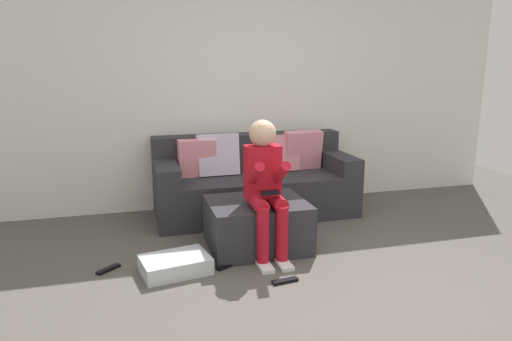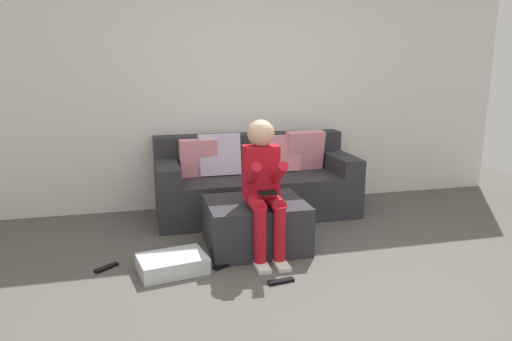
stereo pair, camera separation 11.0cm
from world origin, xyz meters
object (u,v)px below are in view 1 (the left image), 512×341
at_px(person_seated, 266,181).
at_px(remote_under_side_table, 108,269).
at_px(ottoman, 257,224).
at_px(remote_near_ottoman, 285,281).
at_px(couch_sectional, 253,182).
at_px(storage_bin, 175,265).
at_px(remote_by_storage_bin, 226,266).

bearing_deg(person_seated, remote_under_side_table, 178.99).
distance_m(ottoman, remote_near_ottoman, 0.72).
bearing_deg(remote_near_ottoman, ottoman, 83.28).
xyz_separation_m(person_seated, remote_under_side_table, (-1.24, 0.02, -0.62)).
distance_m(ottoman, person_seated, 0.46).
bearing_deg(couch_sectional, person_seated, -100.11).
bearing_deg(ottoman, person_seated, -82.65).
bearing_deg(storage_bin, remote_by_storage_bin, -3.37).
distance_m(person_seated, remote_near_ottoman, 0.81).
bearing_deg(remote_near_ottoman, remote_under_side_table, 148.09).
distance_m(person_seated, remote_by_storage_bin, 0.74).
distance_m(couch_sectional, storage_bin, 1.60).
height_order(ottoman, remote_near_ottoman, ottoman).
distance_m(ottoman, storage_bin, 0.81).
bearing_deg(ottoman, storage_bin, -156.72).
relative_size(ottoman, remote_by_storage_bin, 5.05).
relative_size(couch_sectional, remote_under_side_table, 10.31).
distance_m(storage_bin, remote_under_side_table, 0.52).
xyz_separation_m(storage_bin, remote_near_ottoman, (0.75, -0.38, -0.05)).
xyz_separation_m(couch_sectional, remote_by_storage_bin, (-0.57, -1.28, -0.32)).
bearing_deg(remote_near_ottoman, person_seated, 81.33).
xyz_separation_m(couch_sectional, remote_under_side_table, (-1.44, -1.10, -0.32)).
height_order(person_seated, remote_near_ottoman, person_seated).
distance_m(ottoman, remote_under_side_table, 1.25).
bearing_deg(remote_under_side_table, remote_by_storage_bin, -51.47).
distance_m(remote_by_storage_bin, remote_under_side_table, 0.90).
bearing_deg(remote_under_side_table, remote_near_ottoman, -63.16).
xyz_separation_m(ottoman, remote_by_storage_bin, (-0.35, -0.34, -0.19)).
distance_m(storage_bin, remote_near_ottoman, 0.84).
height_order(ottoman, storage_bin, ottoman).
bearing_deg(storage_bin, remote_near_ottoman, -27.01).
height_order(couch_sectional, ottoman, couch_sectional).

